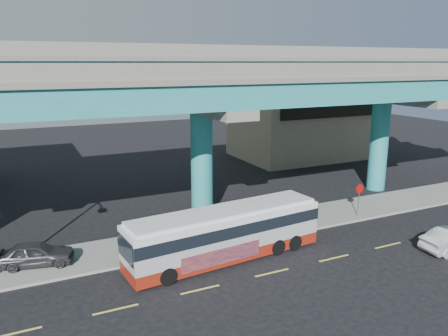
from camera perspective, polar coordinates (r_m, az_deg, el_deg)
name	(u,v)px	position (r m, az deg, el deg)	size (l,w,h in m)	color
ground	(269,270)	(23.45, 5.91, -13.15)	(120.00, 120.00, 0.00)	black
sidewalk	(224,233)	(27.82, -0.03, -8.45)	(70.00, 4.00, 0.15)	gray
lane_markings	(272,273)	(23.22, 6.30, -13.43)	(58.00, 0.12, 0.01)	#D8C64C
viaduct	(200,84)	(29.11, -3.13, 10.87)	(52.00, 12.40, 11.70)	#21757E
building_beige	(301,126)	(50.55, 9.99, 5.45)	(14.00, 10.23, 7.00)	tan
transit_bus	(226,232)	(23.93, 0.20, -8.36)	(11.37, 3.48, 2.87)	maroon
parked_car	(36,254)	(25.25, -23.36, -10.25)	(4.02, 2.30, 1.29)	#323237
stop_sign	(359,193)	(31.47, 17.26, -3.15)	(0.69, 0.10, 2.29)	gray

